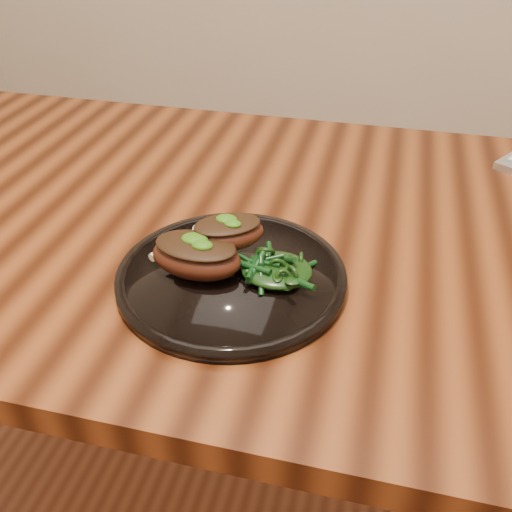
# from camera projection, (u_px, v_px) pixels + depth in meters

# --- Properties ---
(desk) EXTENTS (1.60, 0.80, 0.75)m
(desk) POSITION_uv_depth(u_px,v_px,m) (307.00, 269.00, 0.88)
(desk) COLOR black
(desk) RESTS_ON ground
(plate) EXTENTS (0.29, 0.29, 0.02)m
(plate) POSITION_uv_depth(u_px,v_px,m) (232.00, 276.00, 0.72)
(plate) COLOR black
(plate) RESTS_ON desk
(lamb_chop_front) EXTENTS (0.13, 0.09, 0.05)m
(lamb_chop_front) POSITION_uv_depth(u_px,v_px,m) (196.00, 255.00, 0.70)
(lamb_chop_front) COLOR #3E170C
(lamb_chop_front) RESTS_ON plate
(lamb_chop_back) EXTENTS (0.11, 0.10, 0.04)m
(lamb_chop_back) POSITION_uv_depth(u_px,v_px,m) (227.00, 232.00, 0.72)
(lamb_chop_back) COLOR #3E170C
(lamb_chop_back) RESTS_ON plate
(herb_smear) EXTENTS (0.07, 0.05, 0.00)m
(herb_smear) POSITION_uv_depth(u_px,v_px,m) (218.00, 240.00, 0.77)
(herb_smear) COLOR #1B4A08
(herb_smear) RESTS_ON plate
(greens_heap) EXTENTS (0.09, 0.08, 0.03)m
(greens_heap) POSITION_uv_depth(u_px,v_px,m) (277.00, 266.00, 0.70)
(greens_heap) COLOR black
(greens_heap) RESTS_ON plate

